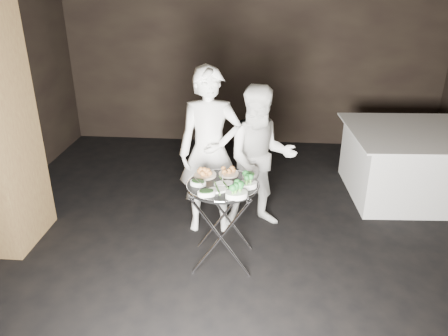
# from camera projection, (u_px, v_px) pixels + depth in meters

# --- Properties ---
(floor) EXTENTS (6.00, 7.00, 0.05)m
(floor) POSITION_uv_depth(u_px,v_px,m) (240.00, 268.00, 4.30)
(floor) COLOR black
(floor) RESTS_ON ground
(wall_back) EXTENTS (6.00, 0.05, 3.00)m
(wall_back) POSITION_uv_depth(u_px,v_px,m) (253.00, 51.00, 6.89)
(wall_back) COLOR black
(wall_back) RESTS_ON floor
(tray_stand) EXTENTS (0.57, 0.48, 0.84)m
(tray_stand) POSITION_uv_depth(u_px,v_px,m) (223.00, 220.00, 4.18)
(tray_stand) COLOR silver
(tray_stand) RESTS_ON floor
(serving_tray) EXTENTS (0.68, 0.68, 0.04)m
(serving_tray) POSITION_uv_depth(u_px,v_px,m) (223.00, 185.00, 4.02)
(serving_tray) COLOR black
(serving_tray) RESTS_ON tray_stand
(potato_plate_a) EXTENTS (0.22, 0.22, 0.08)m
(potato_plate_a) POSITION_uv_depth(u_px,v_px,m) (205.00, 173.00, 4.17)
(potato_plate_a) COLOR beige
(potato_plate_a) RESTS_ON serving_tray
(potato_plate_b) EXTENTS (0.20, 0.20, 0.07)m
(potato_plate_b) POSITION_uv_depth(u_px,v_px,m) (229.00, 172.00, 4.20)
(potato_plate_b) COLOR beige
(potato_plate_b) RESTS_ON serving_tray
(greens_bowl) EXTENTS (0.13, 0.13, 0.08)m
(greens_bowl) POSITION_uv_depth(u_px,v_px,m) (249.00, 175.00, 4.12)
(greens_bowl) COLOR white
(greens_bowl) RESTS_ON serving_tray
(asparagus_plate_a) EXTENTS (0.21, 0.17, 0.04)m
(asparagus_plate_a) POSITION_uv_depth(u_px,v_px,m) (224.00, 183.00, 4.01)
(asparagus_plate_a) COLOR white
(asparagus_plate_a) RESTS_ON serving_tray
(asparagus_plate_b) EXTENTS (0.22, 0.16, 0.04)m
(asparagus_plate_b) POSITION_uv_depth(u_px,v_px,m) (217.00, 189.00, 3.89)
(asparagus_plate_b) COLOR white
(asparagus_plate_b) RESTS_ON serving_tray
(spinach_bowl_a) EXTENTS (0.18, 0.14, 0.06)m
(spinach_bowl_a) POSITION_uv_depth(u_px,v_px,m) (198.00, 182.00, 3.99)
(spinach_bowl_a) COLOR white
(spinach_bowl_a) RESTS_ON serving_tray
(spinach_bowl_b) EXTENTS (0.18, 0.14, 0.07)m
(spinach_bowl_b) POSITION_uv_depth(u_px,v_px,m) (206.00, 192.00, 3.81)
(spinach_bowl_b) COLOR white
(spinach_bowl_b) RESTS_ON serving_tray
(broccoli_bowl_a) EXTENTS (0.22, 0.19, 0.08)m
(broccoli_bowl_a) POSITION_uv_depth(u_px,v_px,m) (247.00, 184.00, 3.95)
(broccoli_bowl_a) COLOR white
(broccoli_bowl_a) RESTS_ON serving_tray
(broccoli_bowl_b) EXTENTS (0.23, 0.19, 0.08)m
(broccoli_bowl_b) POSITION_uv_depth(u_px,v_px,m) (237.00, 193.00, 3.78)
(broccoli_bowl_b) COLOR white
(broccoli_bowl_b) RESTS_ON serving_tray
(serving_utensils) EXTENTS (0.57, 0.41, 0.01)m
(serving_utensils) POSITION_uv_depth(u_px,v_px,m) (225.00, 177.00, 4.06)
(serving_utensils) COLOR silver
(serving_utensils) RESTS_ON serving_tray
(waiter_left) EXTENTS (0.70, 0.50, 1.81)m
(waiter_left) POSITION_uv_depth(u_px,v_px,m) (210.00, 152.00, 4.59)
(waiter_left) COLOR white
(waiter_left) RESTS_ON floor
(waiter_right) EXTENTS (0.88, 0.74, 1.61)m
(waiter_right) POSITION_uv_depth(u_px,v_px,m) (260.00, 159.00, 4.70)
(waiter_right) COLOR white
(waiter_right) RESTS_ON floor
(dining_table) EXTENTS (1.51, 1.51, 0.86)m
(dining_table) POSITION_uv_depth(u_px,v_px,m) (407.00, 163.00, 5.51)
(dining_table) COLOR white
(dining_table) RESTS_ON floor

